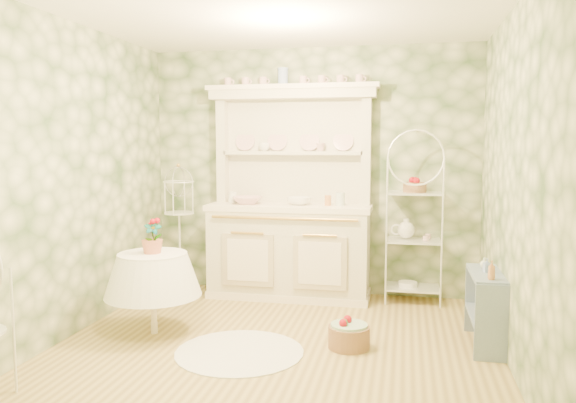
% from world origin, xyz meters
% --- Properties ---
extents(floor, '(3.60, 3.60, 0.00)m').
position_xyz_m(floor, '(0.00, 0.00, 0.00)').
color(floor, tan).
rests_on(floor, ground).
extents(ceiling, '(3.60, 3.60, 0.00)m').
position_xyz_m(ceiling, '(0.00, 0.00, 2.70)').
color(ceiling, white).
rests_on(ceiling, floor).
extents(wall_left, '(3.60, 3.60, 0.00)m').
position_xyz_m(wall_left, '(-1.80, 0.00, 1.35)').
color(wall_left, beige).
rests_on(wall_left, floor).
extents(wall_right, '(3.60, 3.60, 0.00)m').
position_xyz_m(wall_right, '(1.80, 0.00, 1.35)').
color(wall_right, beige).
rests_on(wall_right, floor).
extents(wall_back, '(3.60, 3.60, 0.00)m').
position_xyz_m(wall_back, '(0.00, 1.80, 1.35)').
color(wall_back, beige).
rests_on(wall_back, floor).
extents(wall_front, '(3.60, 3.60, 0.00)m').
position_xyz_m(wall_front, '(0.00, -1.80, 1.35)').
color(wall_front, beige).
rests_on(wall_front, floor).
extents(kitchen_dresser, '(1.87, 0.61, 2.29)m').
position_xyz_m(kitchen_dresser, '(-0.20, 1.52, 1.15)').
color(kitchen_dresser, silver).
rests_on(kitchen_dresser, floor).
extents(bakers_rack, '(0.59, 0.42, 1.90)m').
position_xyz_m(bakers_rack, '(1.11, 1.61, 0.95)').
color(bakers_rack, white).
rests_on(bakers_rack, floor).
extents(side_shelf, '(0.35, 0.74, 0.61)m').
position_xyz_m(side_shelf, '(1.68, 0.39, 0.31)').
color(side_shelf, '#798DA7').
rests_on(side_shelf, floor).
extents(round_table, '(0.75, 0.75, 0.73)m').
position_xyz_m(round_table, '(-1.12, 0.11, 0.36)').
color(round_table, white).
rests_on(round_table, floor).
extents(birdcage_stand, '(0.38, 0.38, 1.46)m').
position_xyz_m(birdcage_stand, '(-1.39, 1.35, 0.73)').
color(birdcage_stand, white).
rests_on(birdcage_stand, floor).
extents(floor_basket, '(0.40, 0.40, 0.25)m').
position_xyz_m(floor_basket, '(0.59, 0.11, 0.12)').
color(floor_basket, '#956B47').
rests_on(floor_basket, floor).
extents(lace_rug, '(1.30, 1.30, 0.01)m').
position_xyz_m(lace_rug, '(-0.25, -0.18, 0.00)').
color(lace_rug, white).
rests_on(lace_rug, floor).
extents(bowl_floral, '(0.37, 0.37, 0.08)m').
position_xyz_m(bowl_floral, '(-0.66, 1.50, 1.02)').
color(bowl_floral, white).
rests_on(bowl_floral, kitchen_dresser).
extents(bowl_white, '(0.34, 0.34, 0.08)m').
position_xyz_m(bowl_white, '(-0.09, 1.52, 1.02)').
color(bowl_white, white).
rests_on(bowl_white, kitchen_dresser).
extents(cup_left, '(0.12, 0.12, 0.09)m').
position_xyz_m(cup_left, '(-0.51, 1.68, 1.61)').
color(cup_left, white).
rests_on(cup_left, kitchen_dresser).
extents(cup_right, '(0.12, 0.12, 0.09)m').
position_xyz_m(cup_right, '(0.11, 1.68, 1.61)').
color(cup_right, white).
rests_on(cup_right, kitchen_dresser).
extents(potted_geranium, '(0.18, 0.15, 0.29)m').
position_xyz_m(potted_geranium, '(-1.10, 0.09, 0.85)').
color(potted_geranium, '#3F7238').
rests_on(potted_geranium, round_table).
extents(bottle_amber, '(0.07, 0.07, 0.15)m').
position_xyz_m(bottle_amber, '(1.68, 0.14, 0.68)').
color(bottle_amber, '#C57F44').
rests_on(bottle_amber, side_shelf).
extents(bottle_blue, '(0.07, 0.07, 0.12)m').
position_xyz_m(bottle_blue, '(1.68, 0.40, 0.65)').
color(bottle_blue, '#8FA6DE').
rests_on(bottle_blue, side_shelf).
extents(bottle_glass, '(0.09, 0.09, 0.09)m').
position_xyz_m(bottle_glass, '(1.68, 0.56, 0.65)').
color(bottle_glass, silver).
rests_on(bottle_glass, side_shelf).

